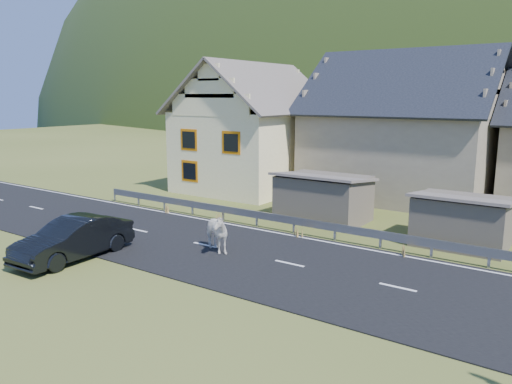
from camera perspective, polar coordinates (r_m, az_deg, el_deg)
The scene contains 11 objects.
ground at distance 18.29m, azimuth 3.85°, elevation -8.28°, with size 160.00×160.00×0.00m, color #3A4718.
road at distance 18.28m, azimuth 3.85°, elevation -8.22°, with size 60.00×7.00×0.04m, color black.
lane_markings at distance 18.27m, azimuth 3.85°, elevation -8.15°, with size 60.00×6.60×0.01m, color silver.
guardrail at distance 21.23m, azimuth 9.01°, elevation -4.07°, with size 28.10×0.09×0.75m.
shed_left at distance 24.43m, azimuth 7.72°, elevation -0.75°, with size 4.30×3.30×2.40m, color #62584A.
shed_right at distance 21.87m, azimuth 22.43°, elevation -3.15°, with size 3.80×2.90×2.20m, color #62584A.
house_cream at distance 32.83m, azimuth -0.28°, elevation 8.07°, with size 7.80×9.80×8.30m.
house_stone_a at distance 31.45m, azimuth 16.70°, elevation 7.99°, with size 10.80×9.80×8.90m.
conifer_patch at distance 140.21m, azimuth 7.84°, elevation 10.87°, with size 76.00×50.00×28.00m, color black.
horse at distance 19.48m, azimuth -4.84°, elevation -4.55°, with size 1.85×0.84×1.56m, color white.
car at distance 19.90m, azimuth -20.13°, elevation -5.03°, with size 1.62×4.65×1.53m, color black.
Camera 1 is at (8.83, -14.84, 6.03)m, focal length 35.00 mm.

